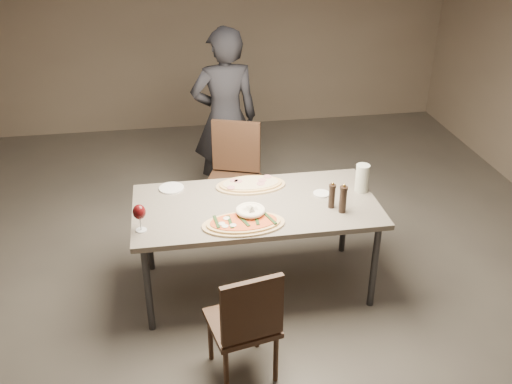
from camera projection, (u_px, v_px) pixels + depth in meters
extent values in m
plane|color=#5C564F|center=(256.00, 285.00, 4.56)|extent=(7.00, 7.00, 0.00)
plane|color=gray|center=(209.00, 17.00, 6.92)|extent=(6.00, 0.00, 6.00)
cube|color=slate|center=(256.00, 206.00, 4.21)|extent=(1.80, 0.90, 0.04)
cylinder|color=#333335|center=(148.00, 289.00, 3.95)|extent=(0.05, 0.05, 0.71)
cylinder|color=#333335|center=(374.00, 266.00, 4.18)|extent=(0.05, 0.05, 0.71)
cylinder|color=#333335|center=(148.00, 232.00, 4.59)|extent=(0.05, 0.05, 0.71)
cylinder|color=#333335|center=(344.00, 215.00, 4.82)|extent=(0.05, 0.05, 0.71)
ellipsoid|color=white|center=(225.00, 226.00, 3.85)|extent=(0.05, 0.05, 0.01)
ellipsoid|color=white|center=(226.00, 218.00, 3.95)|extent=(0.05, 0.05, 0.01)
ellipsoid|color=white|center=(233.00, 225.00, 3.86)|extent=(0.05, 0.05, 0.01)
ellipsoid|color=white|center=(222.00, 223.00, 3.88)|extent=(0.05, 0.05, 0.01)
cube|color=#1E3617|center=(216.00, 222.00, 3.91)|extent=(0.04, 0.17, 0.01)
cube|color=#1E3617|center=(230.00, 222.00, 3.91)|extent=(0.03, 0.17, 0.01)
cube|color=#1E3617|center=(244.00, 221.00, 3.92)|extent=(0.08, 0.16, 0.01)
cube|color=#1E3617|center=(257.00, 219.00, 3.94)|extent=(0.03, 0.17, 0.01)
cube|color=#1E3617|center=(270.00, 218.00, 3.95)|extent=(0.07, 0.16, 0.01)
cylinder|color=#CF8282|center=(261.00, 184.00, 4.41)|extent=(0.06, 0.06, 0.00)
cylinder|color=#CF8282|center=(231.00, 187.00, 4.35)|extent=(0.06, 0.06, 0.00)
cylinder|color=#CF8282|center=(267.00, 177.00, 4.51)|extent=(0.06, 0.06, 0.00)
cylinder|color=#CF8282|center=(234.00, 180.00, 4.45)|extent=(0.06, 0.06, 0.00)
cylinder|color=#CF8282|center=(262.00, 180.00, 4.45)|extent=(0.06, 0.06, 0.00)
cylinder|color=#CF8282|center=(238.00, 181.00, 4.44)|extent=(0.06, 0.06, 0.00)
cylinder|color=#F6E8C8|center=(250.00, 213.00, 4.01)|extent=(0.18, 0.18, 0.07)
torus|color=#F6E8C8|center=(250.00, 210.00, 4.00)|extent=(0.21, 0.21, 0.03)
cube|color=#AF8447|center=(254.00, 211.00, 4.01)|extent=(0.06, 0.06, 0.04)
cube|color=#AF8447|center=(250.00, 210.00, 4.02)|extent=(0.06, 0.06, 0.04)
cube|color=#AF8447|center=(247.00, 212.00, 4.00)|extent=(0.06, 0.06, 0.04)
cube|color=#AF8447|center=(251.00, 213.00, 3.98)|extent=(0.06, 0.06, 0.04)
cylinder|color=white|center=(321.00, 194.00, 4.32)|extent=(0.13, 0.13, 0.01)
cylinder|color=olive|center=(321.00, 193.00, 4.32)|extent=(0.09, 0.09, 0.00)
cylinder|color=black|center=(332.00, 197.00, 4.12)|extent=(0.05, 0.05, 0.16)
cylinder|color=black|center=(333.00, 186.00, 4.07)|extent=(0.05, 0.05, 0.02)
sphere|color=gold|center=(333.00, 184.00, 4.06)|extent=(0.02, 0.02, 0.02)
cylinder|color=black|center=(343.00, 201.00, 4.05)|extent=(0.05, 0.05, 0.18)
cylinder|color=black|center=(344.00, 188.00, 4.00)|extent=(0.06, 0.06, 0.02)
sphere|color=gold|center=(344.00, 185.00, 3.99)|extent=(0.02, 0.02, 0.02)
cylinder|color=silver|center=(362.00, 178.00, 4.33)|extent=(0.10, 0.10, 0.22)
cylinder|color=silver|center=(141.00, 230.00, 3.88)|extent=(0.08, 0.08, 0.01)
cylinder|color=silver|center=(141.00, 224.00, 3.85)|extent=(0.01, 0.01, 0.09)
ellipsoid|color=#4D0A0D|center=(139.00, 212.00, 3.81)|extent=(0.09, 0.09, 0.11)
cylinder|color=white|center=(171.00, 188.00, 4.40)|extent=(0.19, 0.19, 0.01)
cube|color=#3E281A|center=(242.00, 323.00, 3.58)|extent=(0.48, 0.48, 0.04)
cylinder|color=#3E281A|center=(226.00, 372.00, 3.50)|extent=(0.03, 0.03, 0.38)
cylinder|color=#3E281A|center=(276.00, 358.00, 3.60)|extent=(0.03, 0.03, 0.38)
cylinder|color=#3E281A|center=(210.00, 337.00, 3.77)|extent=(0.03, 0.03, 0.38)
cylinder|color=#3E281A|center=(257.00, 325.00, 3.87)|extent=(0.03, 0.03, 0.38)
cube|color=#3E281A|center=(252.00, 310.00, 3.32)|extent=(0.39, 0.11, 0.42)
cube|color=#3E281A|center=(232.00, 184.00, 5.11)|extent=(0.59, 0.59, 0.04)
cylinder|color=#3E281A|center=(256.00, 199.00, 5.36)|extent=(0.04, 0.04, 0.43)
cylinder|color=#3E281A|center=(217.00, 196.00, 5.42)|extent=(0.04, 0.04, 0.43)
cylinder|color=#3E281A|center=(249.00, 219.00, 5.03)|extent=(0.04, 0.04, 0.43)
cylinder|color=#3E281A|center=(207.00, 216.00, 5.09)|extent=(0.04, 0.04, 0.43)
cube|color=#3E281A|center=(236.00, 146.00, 5.16)|extent=(0.43, 0.19, 0.48)
imported|color=black|center=(225.00, 119.00, 5.38)|extent=(0.67, 0.47, 1.74)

